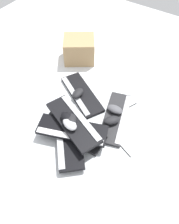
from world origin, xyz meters
TOP-DOWN VIEW (x-y plane):
  - ground_plane at (0.00, 0.00)m, footprint 3.20×3.20m
  - keyboard_0 at (0.21, 0.05)m, footprint 0.16×0.44m
  - keyboard_1 at (-0.04, 0.23)m, footprint 0.46×0.28m
  - keyboard_2 at (-0.09, -0.10)m, footprint 0.34×0.46m
  - keyboard_3 at (0.29, 0.07)m, footprint 0.43×0.41m
  - keyboard_4 at (0.24, 0.06)m, footprint 0.29×0.46m
  - keyboard_5 at (0.20, 0.05)m, footprint 0.30×0.46m
  - mouse_0 at (-0.05, -0.10)m, footprint 0.11×0.07m
  - mouse_1 at (0.22, 0.01)m, footprint 0.09×0.12m
  - mouse_2 at (0.24, 0.05)m, footprint 0.10×0.12m
  - mouse_3 at (-0.07, 0.20)m, footprint 0.07×0.11m
  - mouse_4 at (0.02, 0.22)m, footprint 0.13×0.12m
  - mouse_5 at (0.22, 0.05)m, footprint 0.13×0.11m
  - cable_0 at (-0.00, 0.27)m, footprint 0.41×0.26m
  - cardboard_box at (-0.43, -0.36)m, footprint 0.32×0.33m

SIDE VIEW (x-z plane):
  - ground_plane at x=0.00m, z-range 0.00..0.00m
  - cable_0 at x=0.00m, z-range 0.00..0.01m
  - keyboard_0 at x=0.21m, z-range 0.00..0.03m
  - keyboard_1 at x=-0.04m, z-range 0.00..0.03m
  - keyboard_2 at x=-0.09m, z-range 0.00..0.03m
  - keyboard_3 at x=0.29m, z-range 0.03..0.06m
  - mouse_0 at x=-0.05m, z-range 0.03..0.07m
  - mouse_3 at x=-0.07m, z-range 0.03..0.07m
  - mouse_4 at x=0.02m, z-range 0.03..0.07m
  - keyboard_4 at x=0.24m, z-range 0.06..0.09m
  - cardboard_box at x=-0.43m, z-range 0.00..0.20m
  - keyboard_5 at x=0.20m, z-range 0.09..0.12m
  - mouse_1 at x=0.22m, z-range 0.12..0.16m
  - mouse_2 at x=0.24m, z-range 0.12..0.16m
  - mouse_5 at x=0.22m, z-range 0.12..0.16m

